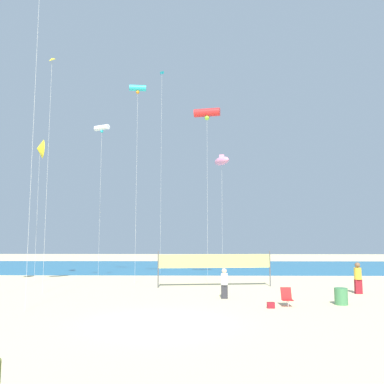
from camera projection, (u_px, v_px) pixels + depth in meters
ground_plane at (160, 323)px, 15.50m from camera, size 120.00×120.00×0.00m
ocean_band at (185, 267)px, 44.13m from camera, size 120.00×20.00×0.01m
beachgoer_mustard_shirt at (358, 277)px, 23.52m from camera, size 0.42×0.42×1.84m
beachgoer_white_shirt at (224, 282)px, 21.70m from camera, size 0.37×0.37×1.64m
folding_beach_chair at (287, 296)px, 19.31m from camera, size 0.52×0.65×0.89m
trash_barrel at (341, 296)px, 19.71m from camera, size 0.65×0.65×0.82m
volleyball_net at (215, 262)px, 26.69m from camera, size 7.66×0.95×2.40m
beach_handbag at (271, 305)px, 18.71m from camera, size 0.36×0.18×0.29m
kite_pink_inflatable at (222, 161)px, 35.43m from camera, size 1.68×2.27×10.70m
kite_cyan_diamond at (162, 89)px, 37.32m from camera, size 0.52×0.52×19.00m
kite_cyan_tube at (138, 89)px, 29.71m from camera, size 1.29×0.59×14.72m
kite_red_tube at (207, 113)px, 30.34m from camera, size 2.07×0.99×13.17m
kite_white_tube at (102, 128)px, 33.64m from camera, size 1.42×0.96×12.82m
kite_yellow_delta at (40, 149)px, 31.15m from camera, size 1.15×1.49×11.00m
kite_yellow_diamond at (51, 69)px, 25.29m from camera, size 0.61×0.61×14.89m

